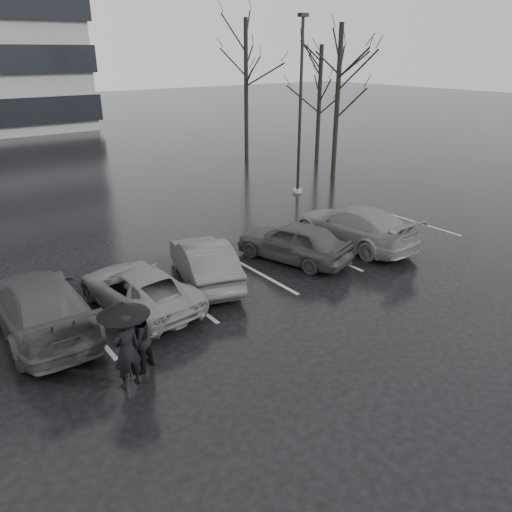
{
  "coord_description": "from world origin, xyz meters",
  "views": [
    {
      "loc": [
        -8.27,
        -9.76,
        6.65
      ],
      "look_at": [
        -0.21,
        1.0,
        1.1
      ],
      "focal_mm": 35.0,
      "sensor_mm": 36.0,
      "label": 1
    }
  ],
  "objects": [
    {
      "name": "pedestrian_left",
      "position": [
        -5.13,
        -1.07,
        0.86
      ],
      "size": [
        0.67,
        0.48,
        1.72
      ],
      "primitive_type": "imported",
      "rotation": [
        0.0,
        0.0,
        3.26
      ],
      "color": "black",
      "rests_on": "ground"
    },
    {
      "name": "car_west_c",
      "position": [
        -5.96,
        2.4,
        0.73
      ],
      "size": [
        2.16,
        5.08,
        1.46
      ],
      "primitive_type": "imported",
      "rotation": [
        0.0,
        0.0,
        3.12
      ],
      "color": "black",
      "rests_on": "ground"
    },
    {
      "name": "tree_ne",
      "position": [
        14.5,
        14.0,
        3.5
      ],
      "size": [
        0.26,
        0.26,
        7.0
      ],
      "primitive_type": "cylinder",
      "color": "black",
      "rests_on": "ground"
    },
    {
      "name": "pedestrian_right",
      "position": [
        -4.72,
        -0.66,
        0.79
      ],
      "size": [
        0.96,
        0.89,
        1.58
      ],
      "primitive_type": "imported",
      "rotation": [
        0.0,
        0.0,
        3.63
      ],
      "color": "black",
      "rests_on": "ground"
    },
    {
      "name": "lamp_post",
      "position": [
        8.13,
        8.63,
        3.75
      ],
      "size": [
        0.45,
        0.45,
        8.19
      ],
      "rotation": [
        0.0,
        0.0,
        -0.05
      ],
      "color": "gray",
      "rests_on": "ground"
    },
    {
      "name": "ground",
      "position": [
        0.0,
        0.0,
        0.0
      ],
      "size": [
        160.0,
        160.0,
        0.0
      ],
      "primitive_type": "plane",
      "color": "black",
      "rests_on": "ground"
    },
    {
      "name": "car_west_a",
      "position": [
        -1.12,
        2.43,
        0.67
      ],
      "size": [
        2.56,
        4.32,
        1.34
      ],
      "primitive_type": "imported",
      "rotation": [
        0.0,
        0.0,
        2.84
      ],
      "color": "#2A2A2C",
      "rests_on": "ground"
    },
    {
      "name": "car_west_b",
      "position": [
        -3.47,
        2.07,
        0.59
      ],
      "size": [
        2.35,
        4.44,
        1.19
      ],
      "primitive_type": "imported",
      "rotation": [
        0.0,
        0.0,
        3.23
      ],
      "color": "#535356",
      "rests_on": "ground"
    },
    {
      "name": "stall_stripes",
      "position": [
        -0.8,
        2.5,
        0.0
      ],
      "size": [
        19.72,
        5.0,
        0.0
      ],
      "color": "#98989A",
      "rests_on": "ground"
    },
    {
      "name": "tree_north",
      "position": [
        11.0,
        17.0,
        4.25
      ],
      "size": [
        0.26,
        0.26,
        8.5
      ],
      "primitive_type": "cylinder",
      "color": "black",
      "rests_on": "ground"
    },
    {
      "name": "car_main",
      "position": [
        2.19,
        2.09,
        0.68
      ],
      "size": [
        2.71,
        4.29,
        1.36
      ],
      "primitive_type": "imported",
      "rotation": [
        0.0,
        0.0,
        3.44
      ],
      "color": "black",
      "rests_on": "ground"
    },
    {
      "name": "car_east",
      "position": [
        4.96,
        1.91,
        0.72
      ],
      "size": [
        2.07,
        4.96,
        1.43
      ],
      "primitive_type": "imported",
      "rotation": [
        0.0,
        0.0,
        3.15
      ],
      "color": "#535356",
      "rests_on": "ground"
    },
    {
      "name": "tree_east",
      "position": [
        12.0,
        10.0,
        4.0
      ],
      "size": [
        0.26,
        0.26,
        8.0
      ],
      "primitive_type": "cylinder",
      "color": "black",
      "rests_on": "ground"
    },
    {
      "name": "umbrella",
      "position": [
        -5.01,
        -0.81,
        1.7
      ],
      "size": [
        1.1,
        1.1,
        1.87
      ],
      "color": "black",
      "rests_on": "ground"
    }
  ]
}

